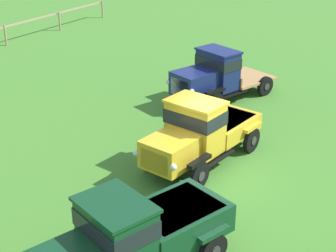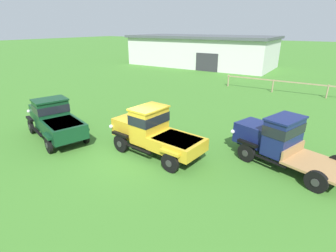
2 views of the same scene
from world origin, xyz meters
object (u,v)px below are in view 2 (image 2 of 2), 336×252
object	(u,v)px
vintage_truck_foreground_near	(54,119)
vintage_truck_second_in_line	(153,131)
vintage_truck_midrow_center	(277,139)
farm_shed	(201,51)

from	to	relation	value
vintage_truck_foreground_near	vintage_truck_second_in_line	world-z (taller)	vintage_truck_second_in_line
vintage_truck_second_in_line	vintage_truck_midrow_center	bearing A→B (deg)	23.05
vintage_truck_foreground_near	vintage_truck_second_in_line	size ratio (longest dim) A/B	1.09
farm_shed	vintage_truck_midrow_center	size ratio (longest dim) A/B	4.16
vintage_truck_second_in_line	vintage_truck_midrow_center	distance (m)	5.61
farm_shed	vintage_truck_second_in_line	size ratio (longest dim) A/B	4.35
farm_shed	vintage_truck_foreground_near	distance (m)	30.76
farm_shed	vintage_truck_midrow_center	world-z (taller)	farm_shed
farm_shed	vintage_truck_foreground_near	size ratio (longest dim) A/B	3.98
vintage_truck_foreground_near	vintage_truck_second_in_line	xyz separation A→B (m)	(5.67, 1.34, 0.05)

